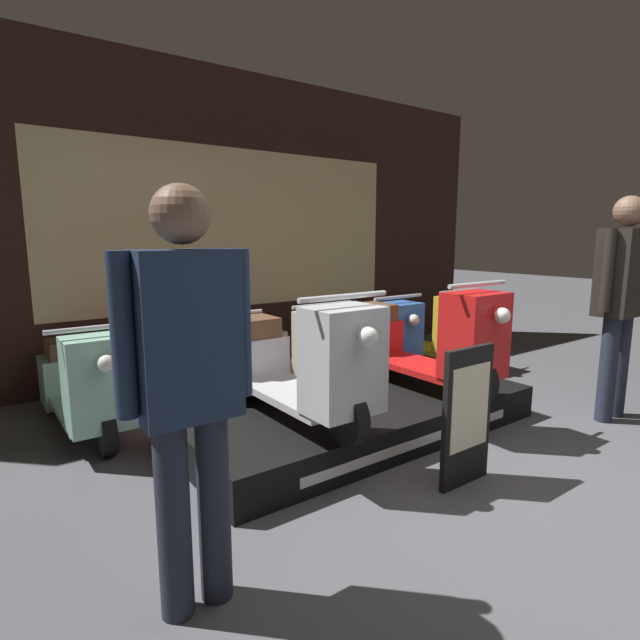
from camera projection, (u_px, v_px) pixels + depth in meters
name	position (u px, v px, depth m)	size (l,w,h in m)	color
ground_plane	(553.00, 507.00, 2.75)	(30.00, 30.00, 0.00)	#4C4C51
shop_wall_back	(236.00, 224.00, 5.48)	(7.36, 0.09, 3.20)	#331E19
display_platform	(359.00, 415.00, 3.81)	(2.72, 1.22, 0.25)	black
scooter_display_left	(292.00, 364.00, 3.36)	(0.62, 1.59, 0.90)	black
scooter_display_right	(418.00, 342.00, 4.07)	(0.62, 1.59, 0.90)	black
scooter_backrow_0	(85.00, 383.00, 3.80)	(0.62, 1.59, 0.90)	black
scooter_backrow_1	(200.00, 365.00, 4.33)	(0.62, 1.59, 0.90)	black
scooter_backrow_2	(289.00, 351.00, 4.87)	(0.62, 1.59, 0.90)	black
scooter_backrow_3	(361.00, 339.00, 5.40)	(0.62, 1.59, 0.90)	black
scooter_backrow_4	(420.00, 330.00, 5.94)	(0.62, 1.59, 0.90)	black
person_left_browsing	(188.00, 377.00, 1.87)	(0.53, 0.22, 1.67)	#232838
person_right_browsing	(622.00, 289.00, 3.92)	(0.61, 0.25, 1.78)	#232838
price_sign_board	(467.00, 416.00, 2.95)	(0.41, 0.04, 0.84)	black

